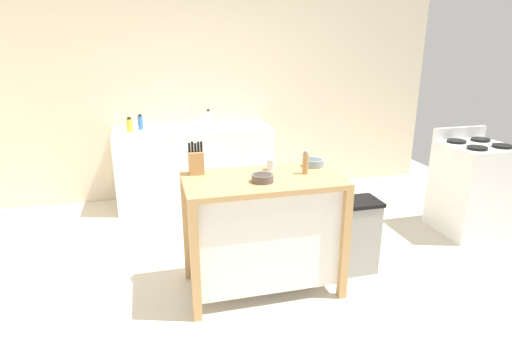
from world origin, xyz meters
TOP-DOWN VIEW (x-y plane):
  - ground_plane at (0.00, 0.00)m, footprint 6.92×6.92m
  - wall_back at (0.00, 2.36)m, footprint 5.92×0.10m
  - kitchen_island at (0.11, 0.01)m, footprint 1.16×0.63m
  - knife_block at (-0.35, 0.23)m, footprint 0.11×0.09m
  - bowl_stoneware_deep at (0.08, -0.08)m, footprint 0.16×0.16m
  - bowl_ceramic_wide at (0.58, 0.19)m, footprint 0.16×0.16m
  - drinking_cup at (0.22, 0.18)m, footprint 0.07×0.07m
  - pepper_grinder at (0.44, 0.02)m, footprint 0.04×0.04m
  - trash_bin at (0.93, 0.08)m, footprint 0.36×0.28m
  - sink_counter at (-0.17, 2.01)m, footprint 1.78×0.60m
  - sink_faucet at (-0.17, 2.15)m, footprint 0.02×0.02m
  - bottle_spray_cleaner at (-0.87, 1.97)m, footprint 0.07×0.07m
  - bottle_dish_soap at (0.01, 2.04)m, footprint 0.05×0.05m
  - bottle_hand_soap at (-0.75, 2.08)m, footprint 0.06×0.06m
  - stove at (2.41, 0.50)m, footprint 0.60×0.60m

SIDE VIEW (x-z plane):
  - ground_plane at x=0.00m, z-range 0.00..0.00m
  - trash_bin at x=0.93m, z-range 0.00..0.63m
  - sink_counter at x=-0.17m, z-range 0.00..0.90m
  - stove at x=2.41m, z-range -0.05..0.97m
  - kitchen_island at x=0.11m, z-range 0.05..0.96m
  - bowl_stoneware_deep at x=0.08m, z-range 0.91..0.97m
  - bowl_ceramic_wide at x=0.58m, z-range 0.91..0.97m
  - drinking_cup at x=0.22m, z-range 0.91..1.00m
  - bottle_spray_cleaner at x=-0.87m, z-range 0.89..1.06m
  - bottle_hand_soap at x=-0.75m, z-range 0.89..1.06m
  - bottle_dish_soap at x=0.01m, z-range 0.89..1.10m
  - pepper_grinder at x=0.44m, z-range 0.91..1.09m
  - knife_block at x=-0.35m, z-range 0.88..1.13m
  - sink_faucet at x=-0.17m, z-range 0.90..1.12m
  - wall_back at x=0.00m, z-range 0.00..2.60m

